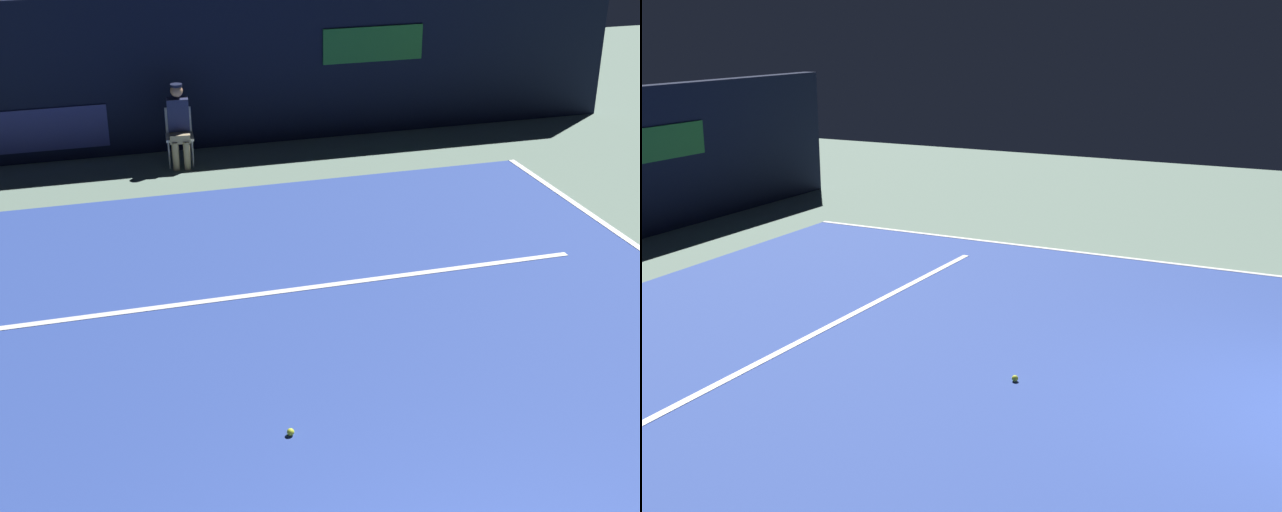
% 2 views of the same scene
% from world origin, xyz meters
% --- Properties ---
extents(ground_plane, '(29.75, 29.75, 0.00)m').
position_xyz_m(ground_plane, '(0.00, 4.40, 0.00)').
color(ground_plane, slate).
extents(court_surface, '(9.64, 10.80, 0.01)m').
position_xyz_m(court_surface, '(0.00, 4.40, 0.01)').
color(court_surface, '#2D479E').
rests_on(court_surface, ground).
extents(line_sideline_left, '(0.10, 10.80, 0.01)m').
position_xyz_m(line_sideline_left, '(4.77, 4.40, 0.01)').
color(line_sideline_left, white).
rests_on(line_sideline_left, court_surface).
extents(line_service, '(7.52, 0.10, 0.01)m').
position_xyz_m(line_service, '(0.00, 6.29, 0.01)').
color(line_service, white).
rests_on(line_service, court_surface).
extents(tennis_ball, '(0.07, 0.07, 0.07)m').
position_xyz_m(tennis_ball, '(-0.59, 3.56, 0.05)').
color(tennis_ball, '#CCE033').
rests_on(tennis_ball, court_surface).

